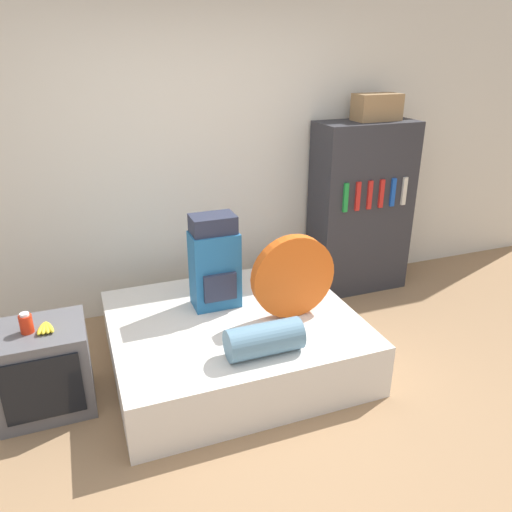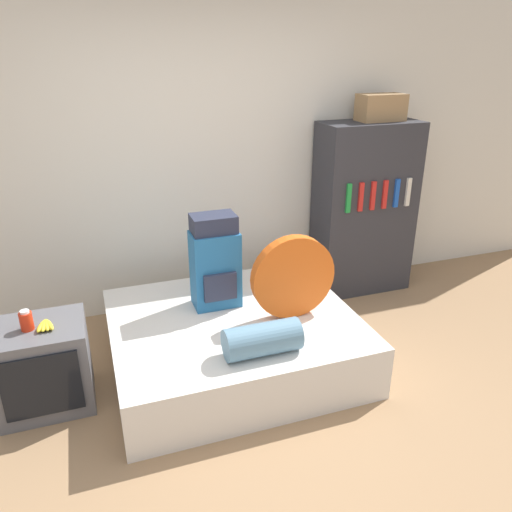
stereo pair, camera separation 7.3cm
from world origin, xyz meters
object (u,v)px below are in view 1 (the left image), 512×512
(tent_bag, at_px, (293,277))
(bookshelf, at_px, (360,208))
(cardboard_box, at_px, (377,107))
(sleeping_roll, at_px, (264,339))
(television, at_px, (44,369))
(backpack, at_px, (215,263))
(canister, at_px, (26,323))

(tent_bag, relative_size, bookshelf, 0.38)
(bookshelf, relative_size, cardboard_box, 3.95)
(sleeping_roll, bearing_deg, bookshelf, 41.90)
(tent_bag, height_order, cardboard_box, cardboard_box)
(sleeping_roll, relative_size, television, 0.84)
(sleeping_roll, bearing_deg, backpack, 97.94)
(tent_bag, bearing_deg, backpack, 144.18)
(backpack, distance_m, television, 1.32)
(backpack, height_order, bookshelf, bookshelf)
(backpack, xyz_separation_m, bookshelf, (1.58, 0.60, 0.06))
(tent_bag, distance_m, bookshelf, 1.46)
(backpack, relative_size, cardboard_box, 1.75)
(television, relative_size, cardboard_box, 1.44)
(canister, relative_size, cardboard_box, 0.33)
(television, bearing_deg, backpack, 11.98)
(backpack, relative_size, bookshelf, 0.44)
(backpack, xyz_separation_m, canister, (-1.26, -0.27, -0.09))
(tent_bag, distance_m, television, 1.74)
(backpack, height_order, canister, backpack)
(sleeping_roll, bearing_deg, canister, 161.44)
(television, bearing_deg, bookshelf, 17.00)
(sleeping_roll, bearing_deg, tent_bag, 46.69)
(tent_bag, relative_size, sleeping_roll, 1.25)
(backpack, height_order, tent_bag, backpack)
(canister, height_order, cardboard_box, cardboard_box)
(backpack, xyz_separation_m, cardboard_box, (1.67, 0.61, 0.96))
(bookshelf, bearing_deg, tent_bag, -139.87)
(canister, height_order, bookshelf, bookshelf)
(bookshelf, bearing_deg, backpack, -159.29)
(tent_bag, xyz_separation_m, sleeping_roll, (-0.37, -0.39, -0.20))
(backpack, relative_size, canister, 5.31)
(sleeping_roll, relative_size, cardboard_box, 1.21)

